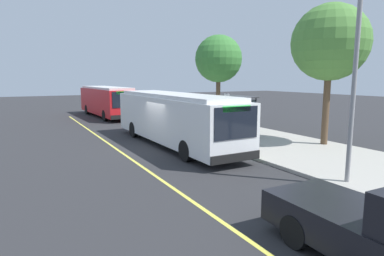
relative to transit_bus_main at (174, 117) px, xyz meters
name	(u,v)px	position (x,y,z in m)	size (l,w,h in m)	color
ground_plane	(161,148)	(0.41, -1.01, -1.62)	(120.00, 120.00, 0.00)	#2B2B2D
sidewalk_curb	(248,137)	(0.41, 4.99, -1.54)	(44.00, 6.40, 0.15)	#A8A399
lane_stripe_center	(121,152)	(0.41, -3.21, -1.61)	(36.00, 0.14, 0.01)	#E0D64C
transit_bus_main	(174,117)	(0.00, 0.00, 0.00)	(11.84, 2.76, 2.95)	white
transit_bus_second	(107,100)	(-15.64, 0.08, 0.00)	(10.74, 3.05, 2.95)	red
bus_shelter	(236,106)	(-1.23, 5.23, 0.30)	(2.90, 1.60, 2.48)	#333338
waiting_bench	(237,125)	(-1.22, 5.34, -0.98)	(1.60, 0.48, 0.95)	brown
route_sign_post	(227,111)	(1.25, 2.77, 0.34)	(0.44, 0.08, 2.80)	#333338
pedestrian_commuter	(224,122)	(0.23, 3.30, -0.50)	(0.24, 0.40, 1.69)	#282D47
street_tree_near_shelter	(219,59)	(-6.20, 7.02, 3.72)	(3.84, 3.84, 7.14)	brown
street_tree_upstreet	(330,43)	(4.42, 7.20, 4.05)	(4.08, 4.08, 7.59)	brown
utility_pole	(354,92)	(9.40, 2.39, 1.73)	(0.16, 0.16, 6.40)	gray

